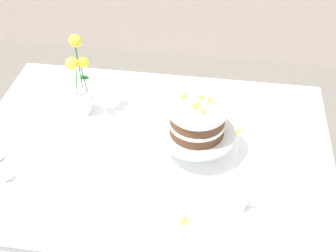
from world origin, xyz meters
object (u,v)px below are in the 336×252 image
fallen_rose (6,175)px  cake_stand (196,135)px  layer_cake (197,119)px  teacup (237,202)px  flower_vase (81,85)px  dining_table (149,169)px

fallen_rose → cake_stand: bearing=20.0°
layer_cake → teacup: (0.16, -0.25, -0.14)m
fallen_rose → layer_cake: bearing=20.0°
flower_vase → dining_table: bearing=-33.4°
layer_cake → fallen_rose: bearing=-160.0°
layer_cake → teacup: layer_cake is taller
teacup → layer_cake: bearing=123.1°
cake_stand → flower_vase: bearing=161.0°
flower_vase → fallen_rose: (-0.17, -0.41, -0.12)m
dining_table → fallen_rose: size_ratio=9.78×
dining_table → teacup: bearing=-32.0°
dining_table → teacup: teacup is taller
dining_table → flower_vase: flower_vase is taller
teacup → cake_stand: bearing=123.1°
cake_stand → fallen_rose: size_ratio=2.03×
dining_table → layer_cake: (0.18, 0.04, 0.25)m
dining_table → fallen_rose: bearing=-157.2°
layer_cake → teacup: size_ratio=1.82×
dining_table → layer_cake: size_ratio=6.58×
dining_table → fallen_rose: 0.54m
dining_table → cake_stand: (0.18, 0.04, 0.17)m
layer_cake → fallen_rose: layer_cake is taller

